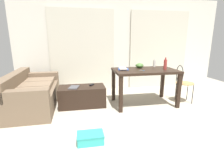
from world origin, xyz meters
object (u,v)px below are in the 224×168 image
Objects in this scene: coffee_table at (82,96)px; tv_remote_primary at (92,85)px; wire_chair at (182,80)px; magazine at (74,87)px; bottle_near at (165,64)px; scissors at (142,70)px; craft_table at (145,74)px; bowl at (140,66)px; book_stack at (123,69)px; shoebox at (90,138)px; bottle_far at (154,63)px; couch at (32,93)px.

tv_remote_primary is at bearing 17.76° from coffee_table.
coffee_table is 1.14× the size of wire_chair.
magazine is at bearing 176.91° from wire_chair.
tv_remote_primary is at bearing 169.60° from bottle_near.
bottle_near reaches higher than scissors.
craft_table is at bearing 177.18° from wire_chair.
bowl reaches higher than book_stack.
magazine reaches higher than shoebox.
book_stack is (-0.82, -0.24, -0.06)m from bottle_far.
bowl reaches higher than coffee_table.
couch is 15.05× the size of scissors.
wire_chair is at bearing 3.75° from bottle_near.
coffee_table is 1.82m from bottle_far.
book_stack is 1.12× the size of magazine.
bottle_far is 1.04× the size of bowl.
craft_table is at bearing -78.80° from bowl.
bowl reaches higher than couch.
bowl is at bearing 51.15° from shoebox.
magazine is at bearing -172.95° from bottle_far.
bowl is (-0.47, 0.30, -0.06)m from bottle_near.
book_stack is (0.88, -0.07, 0.58)m from coffee_table.
bottle_far is 0.85m from book_stack.
scissors is (-0.06, -0.34, -0.05)m from bowl.
bottle_far reaches higher than tv_remote_primary.
shoebox is at bearing -54.60° from couch.
book_stack is at bearing 175.06° from wire_chair.
couch is at bearing 174.02° from book_stack.
tv_remote_primary is (-1.48, -0.10, -0.42)m from bottle_far.
wire_chair reaches higher than book_stack.
shoebox is (-0.80, -1.37, -0.73)m from book_stack.
craft_table reaches higher than couch.
shoebox is (0.07, -1.44, -0.14)m from coffee_table.
book_stack reaches higher than shoebox.
wire_chair is 2.03m from tv_remote_primary.
tv_remote_primary is at bearing 162.17° from scissors.
bottle_far is 0.60× the size of book_stack.
bottle_near reaches higher than magazine.
craft_table is at bearing 19.87° from tv_remote_primary.
magazine is (-1.04, 0.01, -0.36)m from book_stack.
shoebox is at bearing -149.74° from wire_chair.
coffee_table is at bearing 168.10° from scissors.
scissors is at bearing 5.27° from magazine.
wire_chair is at bearing 10.48° from magazine.
couch is 2.37m from scissors.
bottle_far is at bearing 41.86° from craft_table.
coffee_table is at bearing -174.19° from bottle_far.
bottle_far reaches higher than scissors.
scissors is at bearing -11.90° from coffee_table.
scissors is 0.81× the size of tv_remote_primary.
craft_table is at bearing -138.14° from bottle_far.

